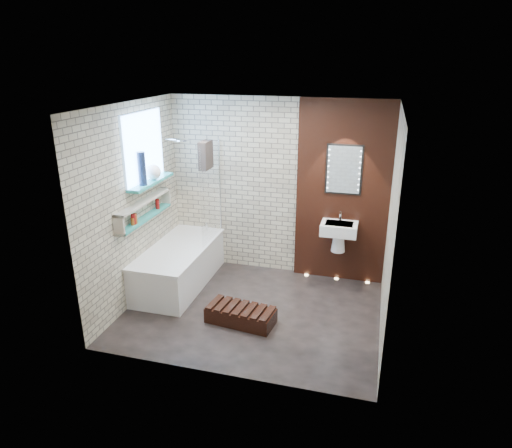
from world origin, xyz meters
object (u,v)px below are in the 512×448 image
(washbasin, at_px, (339,232))
(led_mirror, at_px, (344,170))
(walnut_step, at_px, (241,316))
(bath_screen, at_px, (211,193))
(bathtub, at_px, (179,265))

(washbasin, distance_m, led_mirror, 0.88)
(walnut_step, bearing_deg, led_mirror, 56.30)
(led_mirror, bearing_deg, walnut_step, -123.70)
(washbasin, relative_size, walnut_step, 0.69)
(washbasin, height_order, led_mirror, led_mirror)
(led_mirror, xyz_separation_m, walnut_step, (-1.02, -1.53, -1.56))
(bath_screen, xyz_separation_m, washbasin, (1.82, 0.18, -0.49))
(washbasin, height_order, walnut_step, washbasin)
(bathtub, distance_m, walnut_step, 1.39)
(bathtub, height_order, bath_screen, bath_screen)
(washbasin, bearing_deg, walnut_step, -126.64)
(bath_screen, bearing_deg, washbasin, 5.78)
(bath_screen, xyz_separation_m, walnut_step, (0.80, -1.19, -1.19))
(bathtub, bearing_deg, led_mirror, 19.78)
(bath_screen, height_order, led_mirror, led_mirror)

